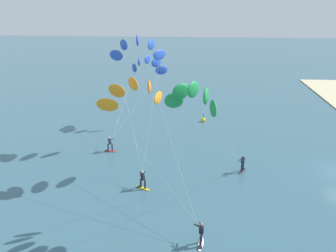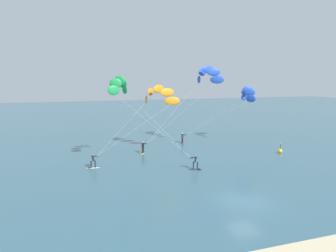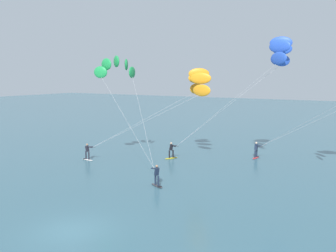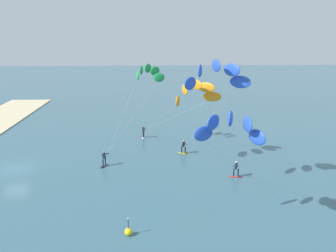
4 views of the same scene
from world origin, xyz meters
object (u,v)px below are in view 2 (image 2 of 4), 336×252
object	(u,v)px
kitesurfer_mid_water	(206,77)
kitesurfer_downwind	(245,96)
kitesurfer_nearshore	(157,97)
marker_buoy	(280,151)
kitesurfer_far_out	(123,89)

from	to	relation	value
kitesurfer_mid_water	kitesurfer_downwind	distance (m)	7.25
kitesurfer_nearshore	marker_buoy	bearing A→B (deg)	-21.83
kitesurfer_nearshore	marker_buoy	world-z (taller)	kitesurfer_nearshore
kitesurfer_nearshore	marker_buoy	size ratio (longest dim) A/B	9.06
kitesurfer_downwind	marker_buoy	xyz separation A→B (m)	(1.29, -7.29, -7.06)
kitesurfer_far_out	kitesurfer_nearshore	bearing A→B (deg)	43.61
kitesurfer_nearshore	kitesurfer_downwind	size ratio (longest dim) A/B	1.13
kitesurfer_nearshore	kitesurfer_mid_water	distance (m)	8.10
kitesurfer_downwind	kitesurfer_far_out	bearing A→B (deg)	-162.46
kitesurfer_nearshore	kitesurfer_mid_water	world-z (taller)	kitesurfer_mid_water
kitesurfer_nearshore	kitesurfer_downwind	world-z (taller)	kitesurfer_nearshore
kitesurfer_mid_water	marker_buoy	bearing A→B (deg)	-41.97
kitesurfer_nearshore	kitesurfer_far_out	size ratio (longest dim) A/B	1.21
kitesurfer_downwind	marker_buoy	bearing A→B (deg)	-79.97
kitesurfer_nearshore	kitesurfer_far_out	xyz separation A→B (m)	(-5.43, -5.18, 1.22)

